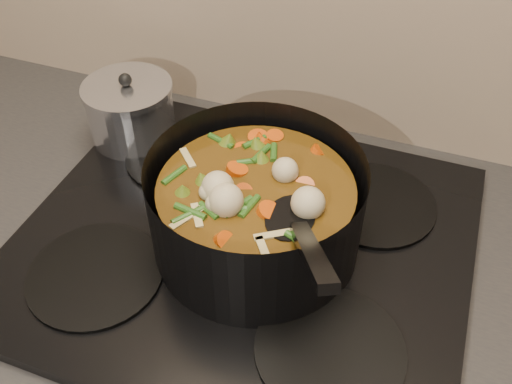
% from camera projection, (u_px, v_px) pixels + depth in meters
% --- Properties ---
extents(stovetop, '(0.62, 0.54, 0.03)m').
position_uv_depth(stovetop, '(244.00, 242.00, 0.81)').
color(stovetop, black).
rests_on(stovetop, counter).
extents(stockpot, '(0.34, 0.37, 0.21)m').
position_uv_depth(stockpot, '(256.00, 210.00, 0.75)').
color(stockpot, black).
rests_on(stockpot, stovetop).
extents(saucepan, '(0.15, 0.15, 0.12)m').
position_uv_depth(saucepan, '(131.00, 111.00, 0.94)').
color(saucepan, silver).
rests_on(saucepan, stovetop).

